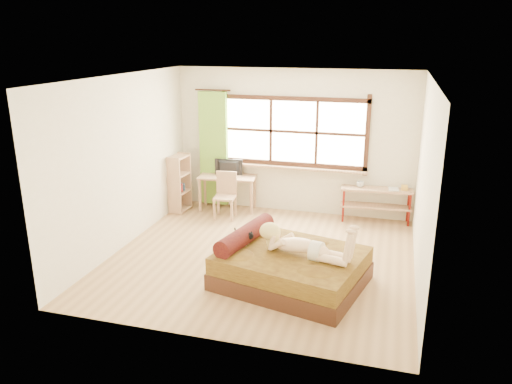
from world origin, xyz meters
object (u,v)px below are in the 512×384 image
(chair, at_px, (226,192))
(pipe_shelf, at_px, (377,197))
(bed, at_px, (288,266))
(desk, at_px, (227,181))
(woman, at_px, (303,236))
(bookshelf, at_px, (180,183))
(kitten, at_px, (243,237))

(chair, height_order, pipe_shelf, chair)
(bed, height_order, desk, bed)
(bed, xyz_separation_m, pipe_shelf, (1.03, 2.77, 0.21))
(bed, relative_size, chair, 2.51)
(bed, distance_m, woman, 0.53)
(bed, relative_size, pipe_shelf, 1.67)
(bed, distance_m, desk, 3.21)
(bookshelf, bearing_deg, woman, -36.97)
(woman, bearing_deg, kitten, -176.46)
(chair, xyz_separation_m, pipe_shelf, (2.72, 0.49, -0.01))
(pipe_shelf, bearing_deg, kitten, -127.11)
(woman, xyz_separation_m, chair, (-1.89, 2.34, -0.27))
(kitten, height_order, chair, chair)
(bed, height_order, pipe_shelf, pipe_shelf)
(pipe_shelf, relative_size, bookshelf, 1.17)
(desk, bearing_deg, bookshelf, -166.79)
(woman, xyz_separation_m, pipe_shelf, (0.83, 2.83, -0.28))
(desk, xyz_separation_m, pipe_shelf, (2.81, 0.12, -0.13))
(bookshelf, bearing_deg, pipe_shelf, 9.92)
(bookshelf, bearing_deg, desk, 22.95)
(pipe_shelf, bearing_deg, bookshelf, -178.01)
(desk, height_order, chair, chair)
(bookshelf, bearing_deg, kitten, -45.56)
(kitten, bearing_deg, chair, 128.28)
(desk, bearing_deg, bed, -62.53)
(woman, relative_size, bookshelf, 1.18)
(bed, relative_size, desk, 1.88)
(desk, bearing_deg, woman, -60.35)
(pipe_shelf, bearing_deg, desk, 177.79)
(desk, height_order, bookshelf, bookshelf)
(woman, bearing_deg, bed, 176.04)
(bed, xyz_separation_m, chair, (-1.69, 2.28, 0.22))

